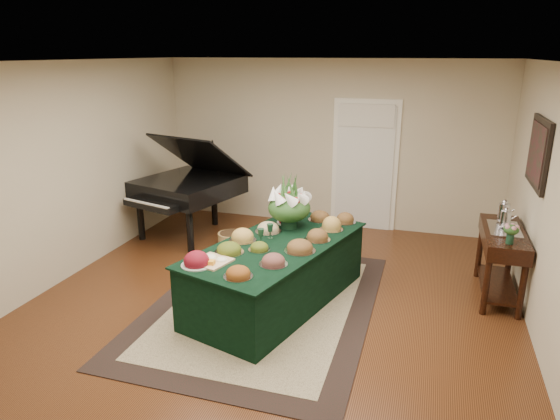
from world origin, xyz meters
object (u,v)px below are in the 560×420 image
(buffet_table, at_px, (277,273))
(floral_centerpiece, at_px, (289,202))
(mahogany_sideboard, at_px, (502,246))
(grand_piano, at_px, (188,186))

(buffet_table, bearing_deg, floral_centerpiece, 91.78)
(floral_centerpiece, height_order, mahogany_sideboard, floral_centerpiece)
(grand_piano, bearing_deg, buffet_table, -40.85)
(floral_centerpiece, bearing_deg, buffet_table, -88.22)
(floral_centerpiece, distance_m, grand_piano, 2.32)
(floral_centerpiece, xyz_separation_m, grand_piano, (-1.97, 1.18, -0.26))
(grand_piano, bearing_deg, floral_centerpiece, -30.88)
(buffet_table, bearing_deg, grand_piano, 139.15)
(floral_centerpiece, bearing_deg, mahogany_sideboard, 8.96)
(floral_centerpiece, relative_size, mahogany_sideboard, 0.44)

